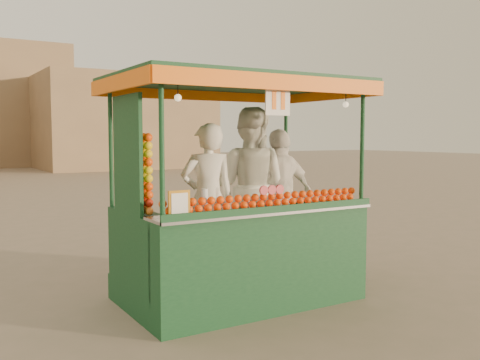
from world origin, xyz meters
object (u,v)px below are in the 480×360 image
vendor_left (208,198)px  vendor_middle (250,187)px  juice_cart (237,231)px  vendor_right (281,195)px

vendor_left → vendor_middle: size_ratio=0.90×
vendor_left → vendor_middle: bearing=-160.1°
juice_cart → vendor_right: bearing=23.7°
juice_cart → vendor_left: (-0.17, 0.33, 0.32)m
juice_cart → vendor_left: size_ratio=1.61×
vendor_middle → vendor_right: size_ratio=1.16×
juice_cart → vendor_right: juice_cart is taller
vendor_middle → vendor_right: bearing=-139.9°
vendor_left → vendor_right: (0.99, 0.03, -0.03)m
vendor_left → vendor_right: 0.99m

